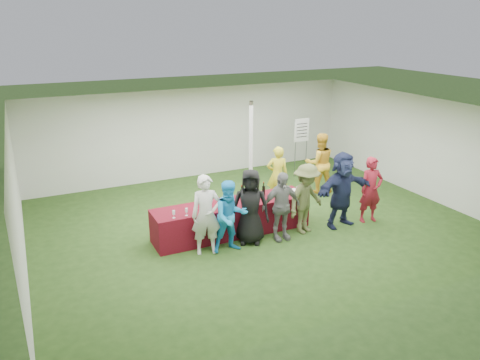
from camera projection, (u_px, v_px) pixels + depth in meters
name	position (u px, v px, depth m)	size (l,w,h in m)	color
ground	(254.00, 223.00, 11.18)	(60.00, 60.00, 0.00)	#284719
tent	(251.00, 154.00, 11.97)	(10.00, 10.00, 10.00)	white
serving_table	(232.00, 218.00, 10.52)	(3.60, 0.80, 0.75)	maroon
wine_bottles	(252.00, 192.00, 10.70)	(0.63, 0.13, 0.32)	black
wine_glasses	(217.00, 205.00, 9.96)	(2.74, 0.11, 0.16)	silver
water_bottle	(229.00, 197.00, 10.42)	(0.07, 0.07, 0.23)	silver
bar_towel	(292.00, 191.00, 11.08)	(0.25, 0.18, 0.03)	white
dump_bucket	(301.00, 191.00, 10.85)	(0.22, 0.22, 0.18)	slate
wine_list_sign	(302.00, 134.00, 14.13)	(0.50, 0.03, 1.80)	slate
staff_pourer	(277.00, 175.00, 12.17)	(0.56, 0.37, 1.54)	yellow
staff_back	(319.00, 163.00, 12.95)	(0.82, 0.64, 1.69)	gold
customer_0	(206.00, 215.00, 9.50)	(0.61, 0.40, 1.69)	silver
customer_1	(230.00, 217.00, 9.60)	(0.75, 0.58, 1.54)	#1D95DB
customer_2	(250.00, 207.00, 9.96)	(0.81, 0.53, 1.66)	black
customer_3	(281.00, 206.00, 10.11)	(0.91, 0.38, 1.55)	slate
customer_4	(306.00, 199.00, 10.44)	(1.05, 0.60, 1.62)	#50572E
customer_5	(342.00, 190.00, 10.76)	(1.66, 0.53, 1.79)	#1B2141
customer_6	(371.00, 190.00, 11.04)	(0.58, 0.38, 1.59)	maroon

